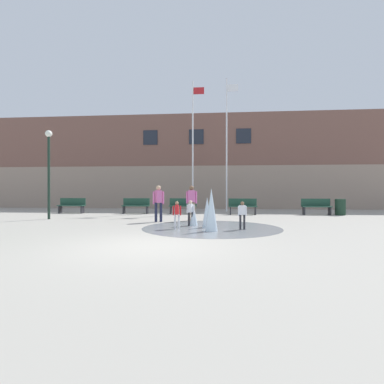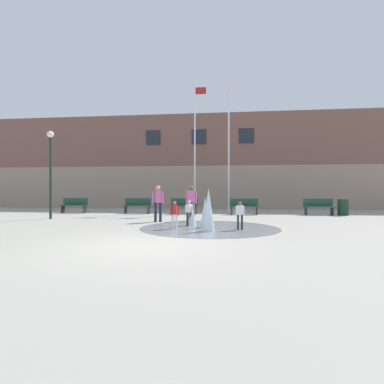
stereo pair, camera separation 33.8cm
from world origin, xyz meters
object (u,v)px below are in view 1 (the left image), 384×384
(park_bench_under_right_flagpole, at_px, (243,206))
(trash_can, at_px, (340,207))
(park_bench_left_of_flagpoles, at_px, (136,206))
(park_bench_under_left_flagpole, at_px, (183,206))
(park_bench_far_left, at_px, (72,205))
(flagpole_right, at_px, (227,141))
(lamp_post_left_lane, at_px, (49,162))
(adult_watching, at_px, (192,200))
(child_in_fountain, at_px, (242,213))
(park_bench_far_right, at_px, (316,206))
(flagpole_left, at_px, (193,143))
(child_with_pink_shirt, at_px, (177,213))
(child_running, at_px, (191,211))
(adult_near_bench, at_px, (158,201))

(park_bench_under_right_flagpole, bearing_deg, trash_can, 0.92)
(park_bench_left_of_flagpoles, height_order, park_bench_under_left_flagpole, same)
(park_bench_far_left, height_order, flagpole_right, flagpole_right)
(park_bench_far_left, xyz_separation_m, trash_can, (15.58, 0.03, -0.03))
(flagpole_right, distance_m, lamp_post_left_lane, 10.74)
(adult_watching, bearing_deg, child_in_fountain, 119.96)
(park_bench_under_left_flagpole, relative_size, park_bench_far_right, 1.00)
(park_bench_left_of_flagpoles, height_order, adult_watching, adult_watching)
(flagpole_left, height_order, flagpole_right, flagpole_right)
(adult_watching, bearing_deg, trash_can, -159.80)
(park_bench_under_right_flagpole, bearing_deg, child_in_fountain, -94.46)
(child_with_pink_shirt, relative_size, trash_can, 1.10)
(park_bench_far_left, bearing_deg, flagpole_left, 18.82)
(park_bench_under_left_flagpole, xyz_separation_m, park_bench_far_right, (7.56, 0.03, 0.00))
(park_bench_far_right, xyz_separation_m, child_running, (-6.54, -5.81, 0.10))
(child_with_pink_shirt, height_order, flagpole_left, flagpole_left)
(park_bench_far_left, bearing_deg, park_bench_under_right_flagpole, -0.29)
(park_bench_far_right, distance_m, lamp_post_left_lane, 14.25)
(park_bench_under_left_flagpole, bearing_deg, adult_watching, -77.13)
(park_bench_under_left_flagpole, bearing_deg, trash_can, -0.21)
(park_bench_under_right_flagpole, distance_m, flagpole_left, 5.66)
(adult_watching, distance_m, lamp_post_left_lane, 7.08)
(park_bench_far_left, relative_size, flagpole_left, 0.19)
(park_bench_under_right_flagpole, height_order, child_with_pink_shirt, child_with_pink_shirt)
(park_bench_under_left_flagpole, xyz_separation_m, adult_near_bench, (-0.52, -4.48, 0.45))
(park_bench_under_left_flagpole, bearing_deg, park_bench_under_right_flagpole, -1.97)
(flagpole_left, bearing_deg, trash_can, -15.87)
(adult_watching, height_order, flagpole_left, flagpole_left)
(park_bench_left_of_flagpoles, bearing_deg, flagpole_right, 23.66)
(adult_watching, xyz_separation_m, child_running, (0.15, -1.97, -0.35))
(lamp_post_left_lane, bearing_deg, adult_near_bench, -7.35)
(park_bench_far_right, distance_m, adult_watching, 7.73)
(child_running, bearing_deg, adult_watching, 23.70)
(adult_near_bench, xyz_separation_m, child_running, (1.54, -1.30, -0.35))
(park_bench_under_right_flagpole, distance_m, child_in_fountain, 6.65)
(park_bench_far_right, relative_size, flagpole_left, 0.19)
(child_with_pink_shirt, bearing_deg, park_bench_far_left, -133.29)
(flagpole_right, bearing_deg, lamp_post_left_lane, -144.48)
(park_bench_far_left, relative_size, trash_can, 1.78)
(park_bench_far_right, relative_size, child_with_pink_shirt, 1.62)
(park_bench_under_right_flagpole, relative_size, child_in_fountain, 1.62)
(adult_near_bench, xyz_separation_m, trash_can, (9.36, 4.45, -0.48))
(park_bench_under_right_flagpole, xyz_separation_m, flagpole_right, (-0.83, 2.48, 4.12))
(park_bench_far_right, distance_m, child_running, 8.75)
(park_bench_under_right_flagpole, distance_m, trash_can, 5.38)
(park_bench_under_left_flagpole, distance_m, park_bench_far_right, 7.56)
(flagpole_right, distance_m, trash_can, 7.84)
(park_bench_left_of_flagpoles, relative_size, flagpole_right, 0.18)
(child_running, xyz_separation_m, lamp_post_left_lane, (-7.00, 2.01, 2.16))
(park_bench_far_left, distance_m, flagpole_right, 10.52)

